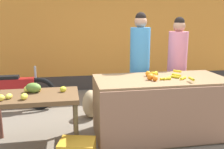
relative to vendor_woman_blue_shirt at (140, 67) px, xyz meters
name	(u,v)px	position (x,y,z in m)	size (l,w,h in m)	color
ground_plane	(136,136)	(-0.24, -0.70, -0.94)	(24.00, 24.00, 0.00)	#756B5B
market_wall_back	(107,19)	(-0.24, 2.14, 0.82)	(8.38, 0.23, 3.59)	orange
fruit_stall_counter	(160,107)	(0.12, -0.71, -0.49)	(1.95, 0.93, 0.89)	olive
side_table_wooden	(34,101)	(-1.70, -0.70, -0.30)	(1.20, 0.69, 0.74)	brown
banana_bunch_pile	(171,76)	(0.28, -0.70, -0.02)	(0.51, 0.73, 0.07)	gold
orange_pile	(151,76)	(-0.04, -0.72, -0.01)	(0.13, 0.39, 0.09)	orange
mango_papaya_pile	(31,90)	(-1.74, -0.64, -0.15)	(0.89, 0.57, 0.14)	yellow
vendor_woman_blue_shirt	(140,67)	(0.00, 0.00, 0.00)	(0.34, 0.34, 1.86)	#33333D
vendor_woman_pink_shirt	(177,67)	(0.71, 0.04, -0.04)	(0.34, 0.34, 1.79)	#33333D
parked_motorcycle	(13,91)	(-2.28, 0.75, -0.54)	(1.60, 0.18, 0.88)	black
produce_sack	(91,104)	(-0.85, 0.17, -0.69)	(0.36, 0.30, 0.51)	tan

